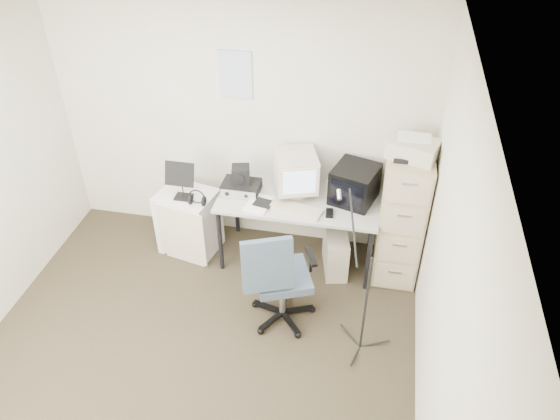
% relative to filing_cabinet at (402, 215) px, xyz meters
% --- Properties ---
extents(floor, '(3.60, 3.60, 0.01)m').
position_rel_filing_cabinet_xyz_m(floor, '(-1.58, -1.48, -0.66)').
color(floor, '#2C2315').
rests_on(floor, ground).
extents(ceiling, '(3.60, 3.60, 0.01)m').
position_rel_filing_cabinet_xyz_m(ceiling, '(-1.58, -1.48, 1.85)').
color(ceiling, white).
rests_on(ceiling, ground).
extents(wall_back, '(3.60, 0.02, 2.50)m').
position_rel_filing_cabinet_xyz_m(wall_back, '(-1.58, 0.32, 0.60)').
color(wall_back, beige).
rests_on(wall_back, ground).
extents(wall_right, '(0.02, 3.60, 2.50)m').
position_rel_filing_cabinet_xyz_m(wall_right, '(0.22, -1.48, 0.60)').
color(wall_right, beige).
rests_on(wall_right, ground).
extents(wall_calendar, '(0.30, 0.02, 0.44)m').
position_rel_filing_cabinet_xyz_m(wall_calendar, '(-1.60, 0.31, 1.10)').
color(wall_calendar, white).
rests_on(wall_calendar, wall_back).
extents(filing_cabinet, '(0.40, 0.60, 1.30)m').
position_rel_filing_cabinet_xyz_m(filing_cabinet, '(0.00, 0.00, 0.00)').
color(filing_cabinet, tan).
rests_on(filing_cabinet, floor).
extents(printer, '(0.47, 0.38, 0.16)m').
position_rel_filing_cabinet_xyz_m(printer, '(0.00, -0.04, 0.73)').
color(printer, beige).
rests_on(printer, filing_cabinet).
extents(desk, '(1.50, 0.70, 0.73)m').
position_rel_filing_cabinet_xyz_m(desk, '(-0.95, -0.03, -0.29)').
color(desk, '#9EA08E').
rests_on(desk, floor).
extents(crt_monitor, '(0.48, 0.49, 0.41)m').
position_rel_filing_cabinet_xyz_m(crt_monitor, '(-1.00, 0.05, 0.29)').
color(crt_monitor, beige).
rests_on(crt_monitor, desk).
extents(crt_tv, '(0.47, 0.48, 0.34)m').
position_rel_filing_cabinet_xyz_m(crt_tv, '(-0.45, 0.06, 0.25)').
color(crt_tv, black).
rests_on(crt_tv, desk).
extents(desk_speaker, '(0.09, 0.09, 0.16)m').
position_rel_filing_cabinet_xyz_m(desk_speaker, '(-0.67, 0.09, 0.16)').
color(desk_speaker, beige).
rests_on(desk_speaker, desk).
extents(keyboard, '(0.52, 0.28, 0.03)m').
position_rel_filing_cabinet_xyz_m(keyboard, '(-0.96, -0.22, 0.09)').
color(keyboard, beige).
rests_on(keyboard, desk).
extents(mouse, '(0.08, 0.12, 0.03)m').
position_rel_filing_cabinet_xyz_m(mouse, '(-0.64, -0.22, 0.10)').
color(mouse, black).
rests_on(mouse, desk).
extents(radio_receiver, '(0.35, 0.25, 0.10)m').
position_rel_filing_cabinet_xyz_m(radio_receiver, '(-1.50, -0.03, 0.13)').
color(radio_receiver, black).
rests_on(radio_receiver, desk).
extents(radio_speaker, '(0.19, 0.18, 0.16)m').
position_rel_filing_cabinet_xyz_m(radio_speaker, '(-1.51, -0.01, 0.26)').
color(radio_speaker, black).
rests_on(radio_speaker, radio_receiver).
extents(papers, '(0.26, 0.32, 0.02)m').
position_rel_filing_cabinet_xyz_m(papers, '(-1.29, -0.20, 0.09)').
color(papers, white).
rests_on(papers, desk).
extents(pc_tower, '(0.30, 0.49, 0.43)m').
position_rel_filing_cabinet_xyz_m(pc_tower, '(-0.57, -0.11, -0.43)').
color(pc_tower, beige).
rests_on(pc_tower, floor).
extents(office_chair, '(0.76, 0.76, 1.01)m').
position_rel_filing_cabinet_xyz_m(office_chair, '(-0.95, -0.84, -0.14)').
color(office_chair, '#343F4A').
rests_on(office_chair, floor).
extents(side_cart, '(0.62, 0.53, 0.67)m').
position_rel_filing_cabinet_xyz_m(side_cart, '(-2.04, -0.09, -0.32)').
color(side_cart, white).
rests_on(side_cart, floor).
extents(music_stand, '(0.31, 0.23, 0.41)m').
position_rel_filing_cabinet_xyz_m(music_stand, '(-2.04, -0.14, 0.22)').
color(music_stand, black).
rests_on(music_stand, side_cart).
extents(headphones, '(0.19, 0.19, 0.03)m').
position_rel_filing_cabinet_xyz_m(headphones, '(-1.88, -0.22, 0.07)').
color(headphones, black).
rests_on(headphones, side_cart).
extents(mic_stand, '(0.02, 0.02, 1.31)m').
position_rel_filing_cabinet_xyz_m(mic_stand, '(-0.24, -1.04, 0.01)').
color(mic_stand, black).
rests_on(mic_stand, floor).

